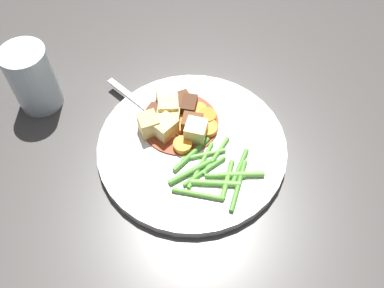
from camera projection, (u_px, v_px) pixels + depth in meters
The scene contains 35 objects.
ground_plane at pixel (192, 150), 0.64m from camera, with size 3.00×3.00×0.00m, color #423F3D.
dinner_plate at pixel (192, 147), 0.63m from camera, with size 0.29×0.29×0.02m, color white.
stew_sauce at pixel (178, 124), 0.65m from camera, with size 0.12×0.12×0.00m, color #93381E.
carrot_slice_0 at pixel (207, 117), 0.65m from camera, with size 0.03×0.03×0.01m, color orange.
carrot_slice_1 at pixel (154, 120), 0.64m from camera, with size 0.03×0.03×0.01m, color orange.
carrot_slice_2 at pixel (182, 144), 0.62m from camera, with size 0.03×0.03×0.01m, color orange.
carrot_slice_3 at pixel (198, 111), 0.65m from camera, with size 0.03×0.03×0.01m, color orange.
carrot_slice_4 at pixel (206, 128), 0.64m from camera, with size 0.03×0.03×0.01m, color orange.
carrot_slice_5 at pixel (180, 115), 0.65m from camera, with size 0.03×0.03×0.01m, color orange.
carrot_slice_6 at pixel (181, 124), 0.64m from camera, with size 0.03×0.03×0.01m, color orange.
potato_chunk_0 at pixel (169, 95), 0.66m from camera, with size 0.03×0.03×0.02m, color #EAD68C.
potato_chunk_1 at pixel (149, 125), 0.63m from camera, with size 0.03×0.03×0.03m, color #DBBC6B.
potato_chunk_2 at pixel (168, 120), 0.64m from camera, with size 0.03×0.03×0.03m, color #DBBC6B.
potato_chunk_3 at pixel (169, 108), 0.65m from camera, with size 0.03×0.03×0.03m, color #E5CC7A.
potato_chunk_4 at pixel (165, 128), 0.62m from camera, with size 0.03×0.03×0.03m, color #E5CC7A.
potato_chunk_5 at pixel (196, 131), 0.62m from camera, with size 0.03×0.03×0.03m, color #EAD68C.
meat_chunk_0 at pixel (156, 112), 0.65m from camera, with size 0.03×0.02×0.02m, color #56331E.
meat_chunk_1 at pixel (192, 124), 0.63m from camera, with size 0.03×0.03×0.03m, color brown.
meat_chunk_2 at pixel (182, 102), 0.66m from camera, with size 0.03×0.03×0.02m, color #56331E.
meat_chunk_3 at pixel (189, 106), 0.65m from camera, with size 0.03×0.02×0.03m, color #4C2B19.
green_bean_0 at pixel (191, 172), 0.59m from camera, with size 0.01×0.01×0.07m, color #4C8E33.
green_bean_1 at pixel (216, 155), 0.61m from camera, with size 0.01×0.01×0.07m, color #599E38.
green_bean_2 at pixel (217, 182), 0.58m from camera, with size 0.01×0.01×0.07m, color #66AD42.
green_bean_3 at pixel (191, 154), 0.61m from camera, with size 0.01×0.01×0.07m, color #4C8E33.
green_bean_4 at pixel (238, 185), 0.58m from camera, with size 0.01×0.01×0.08m, color #4C8E33.
green_bean_5 at pixel (204, 171), 0.60m from camera, with size 0.01×0.01×0.08m, color #4C8E33.
green_bean_6 at pixel (198, 194), 0.57m from camera, with size 0.01×0.01×0.07m, color #599E38.
green_bean_7 at pixel (204, 155), 0.61m from camera, with size 0.01×0.01×0.07m, color #66AD42.
green_bean_8 at pixel (241, 174), 0.59m from camera, with size 0.01×0.01×0.07m, color #66AD42.
green_bean_9 at pixel (227, 180), 0.59m from camera, with size 0.01×0.01×0.06m, color #599E38.
green_bean_10 at pixel (201, 165), 0.60m from camera, with size 0.01×0.01×0.08m, color #599E38.
green_bean_11 at pixel (225, 176), 0.59m from camera, with size 0.01×0.01×0.06m, color #4C8E33.
green_bean_12 at pixel (240, 167), 0.60m from camera, with size 0.01×0.01×0.06m, color #4C8E33.
fork at pixel (148, 110), 0.66m from camera, with size 0.17×0.08×0.00m.
water_glass at pixel (32, 78), 0.65m from camera, with size 0.07×0.07×0.11m, color silver.
Camera 1 is at (-0.32, 0.15, 0.53)m, focal length 38.92 mm.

